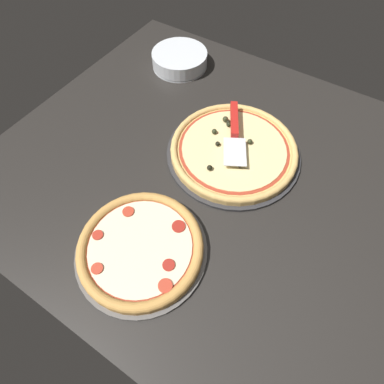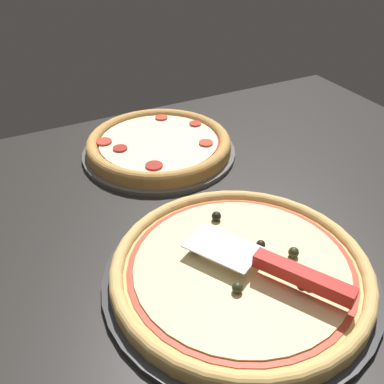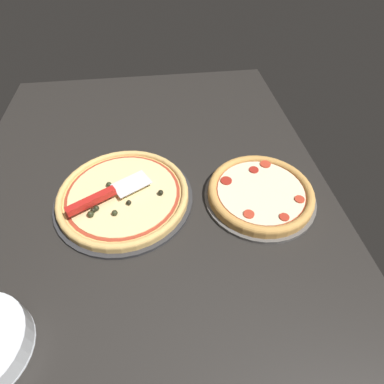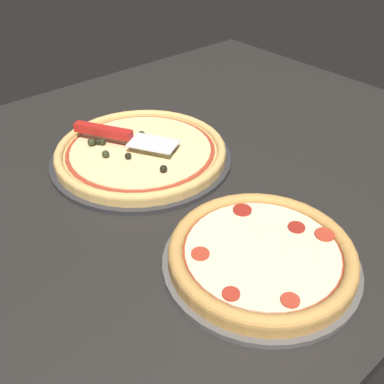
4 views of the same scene
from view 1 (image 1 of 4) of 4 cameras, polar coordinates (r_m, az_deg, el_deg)
name	(u,v)px [view 1 (image 1 of 4)]	position (r cm, az deg, el deg)	size (l,w,h in cm)	color
ground_plane	(238,181)	(91.05, 8.67, 2.15)	(146.80, 113.42, 3.60)	black
pizza_pan_front	(233,153)	(94.38, 7.83, 7.36)	(41.16, 41.16, 1.00)	#2D2D30
pizza_front	(234,149)	(93.00, 7.95, 8.09)	(38.69, 38.69, 3.87)	#DBAD60
pizza_pan_back	(142,250)	(78.16, -9.56, -10.89)	(33.32, 33.32, 1.00)	#565451
pizza_back	(141,247)	(76.27, -9.78, -10.33)	(31.32, 31.32, 3.19)	#C68E47
serving_spatula	(234,126)	(95.00, 8.07, 12.40)	(15.93, 23.74, 2.00)	silver
plate_stack	(180,59)	(125.50, -2.36, 23.92)	(21.03, 21.03, 5.60)	silver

